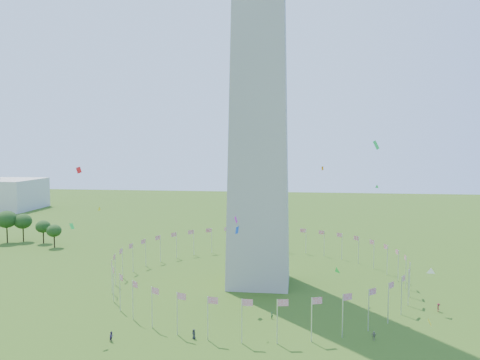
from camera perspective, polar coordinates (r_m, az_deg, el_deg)
name	(u,v)px	position (r m, az deg, el deg)	size (l,w,h in m)	color
flag_ring	(259,268)	(134.01, 2.32, -10.63)	(80.24, 80.24, 9.00)	silver
kites_aloft	(260,230)	(108.46, 2.48, -6.05)	(105.02, 61.65, 31.52)	white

